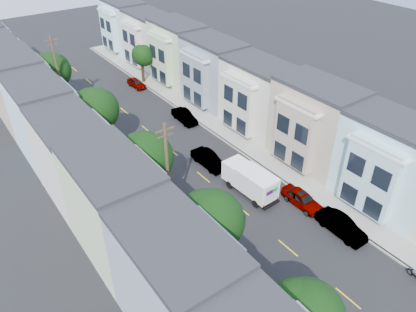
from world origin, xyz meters
TOP-DOWN VIEW (x-y plane):
  - ground at (0.00, 0.00)m, footprint 160.00×160.00m
  - road_slab at (0.00, 15.00)m, footprint 12.00×70.00m
  - curb_left at (-6.05, 15.00)m, footprint 0.30×70.00m
  - curb_right at (6.05, 15.00)m, footprint 0.30×70.00m
  - sidewalk_left at (-7.35, 15.00)m, footprint 2.60×70.00m
  - sidewalk_right at (7.35, 15.00)m, footprint 2.60×70.00m
  - centerline at (0.00, 15.00)m, footprint 0.12×70.00m
  - townhouse_row_left at (-11.15, 15.00)m, footprint 5.00×70.00m
  - townhouse_row_right at (11.15, 15.00)m, footprint 5.00×70.00m
  - tree_b at (-6.30, -3.87)m, footprint 4.70×4.70m
  - tree_c at (-6.30, 5.68)m, footprint 4.70×4.70m
  - tree_d at (-6.30, 16.51)m, footprint 4.70×4.70m
  - tree_e at (-6.30, 30.80)m, footprint 4.70×4.70m
  - tree_far_r at (6.89, 30.83)m, footprint 3.10×3.10m
  - utility_pole_near at (-6.30, 2.00)m, footprint 1.60×0.26m
  - utility_pole_far at (-6.30, 28.00)m, footprint 1.60×0.26m
  - fedex_truck at (2.13, 1.35)m, footprint 2.21×5.73m
  - lead_sedan at (1.66, 7.40)m, footprint 1.68×4.47m
  - parked_left_b at (-4.90, -9.45)m, footprint 2.30×4.66m
  - parked_left_c at (-4.90, -0.88)m, footprint 2.39×4.56m
  - parked_left_d at (-4.90, 10.46)m, footprint 1.44×3.83m
  - parked_right_a at (4.90, -7.32)m, footprint 1.68×4.52m
  - parked_right_b at (4.90, -2.82)m, footprint 1.75×4.46m
  - parked_right_c at (4.90, 16.98)m, footprint 1.68×4.31m
  - parked_right_d at (4.90, 29.81)m, footprint 1.68×3.92m

SIDE VIEW (x-z plane):
  - ground at x=0.00m, z-range 0.00..0.00m
  - centerline at x=0.00m, z-range -0.01..0.01m
  - townhouse_row_left at x=-11.15m, z-range -4.25..4.25m
  - townhouse_row_right at x=11.15m, z-range -4.25..4.25m
  - road_slab at x=0.00m, z-range 0.00..0.02m
  - curb_left at x=-6.05m, z-range 0.00..0.15m
  - curb_right at x=6.05m, z-range 0.00..0.15m
  - sidewalk_left at x=-7.35m, z-range 0.00..0.15m
  - sidewalk_right at x=7.35m, z-range 0.00..0.15m
  - parked_left_c at x=-4.90m, z-range 0.00..1.22m
  - parked_right_d at x=4.90m, z-range 0.00..1.25m
  - parked_left_d at x=-4.90m, z-range 0.00..1.27m
  - parked_left_b at x=-4.90m, z-range 0.00..1.35m
  - parked_right_c at x=4.90m, z-range 0.00..1.42m
  - parked_right_b at x=4.90m, z-range 0.00..1.44m
  - lead_sedan at x=1.66m, z-range 0.00..1.48m
  - parked_right_a at x=4.90m, z-range 0.00..1.50m
  - fedex_truck at x=2.13m, z-range 0.16..2.91m
  - tree_far_r at x=6.89m, z-range 1.21..6.82m
  - tree_b at x=-6.30m, z-range 1.22..8.41m
  - tree_e at x=-6.30m, z-range 1.25..8.50m
  - tree_c at x=-6.30m, z-range 1.34..8.75m
  - utility_pole_near at x=-6.30m, z-range 0.15..10.15m
  - utility_pole_far at x=-6.30m, z-range 0.15..10.15m
  - tree_d at x=-6.30m, z-range 1.41..8.99m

